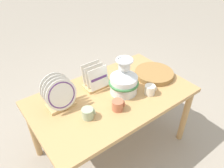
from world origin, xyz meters
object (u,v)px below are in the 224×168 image
Objects in this scene: ceramic_vase at (124,80)px; dish_rack_round_plates at (59,95)px; dish_rack_square_plates at (95,80)px; wicker_charger_stack at (154,74)px; mug_terracotta_glaze at (118,105)px; mug_cream_glaze at (150,90)px; mug_sage_glaze at (88,113)px.

ceramic_vase reaches higher than dish_rack_round_plates.
dish_rack_round_plates reaches higher than dish_rack_square_plates.
mug_terracotta_glaze reaches higher than wicker_charger_stack.
mug_terracotta_glaze is at bearing -164.21° from wicker_charger_stack.
dish_rack_round_plates reaches higher than mug_terracotta_glaze.
dish_rack_square_plates is 0.34m from mug_terracotta_glaze.
mug_terracotta_glaze is (-0.32, 0.01, 0.00)m from mug_cream_glaze.
wicker_charger_stack is at bearing 2.38° from ceramic_vase.
wicker_charger_stack is 0.77m from mug_sage_glaze.
mug_sage_glaze is (-0.76, -0.09, 0.02)m from wicker_charger_stack.
dish_rack_square_plates is 2.19× the size of mug_sage_glaze.
mug_sage_glaze is at bearing 164.93° from mug_terracotta_glaze.
ceramic_vase is 3.36× the size of mug_sage_glaze.
wicker_charger_stack is (0.87, -0.13, -0.09)m from dish_rack_round_plates.
dish_rack_round_plates is at bearing 171.41° from wicker_charger_stack.
mug_terracotta_glaze is at bearing -94.13° from dish_rack_square_plates.
ceramic_vase is at bearing 39.69° from mug_terracotta_glaze.
dish_rack_round_plates is at bearing -170.95° from dish_rack_square_plates.
mug_cream_glaze is 1.00× the size of mug_terracotta_glaze.
dish_rack_round_plates is 1.26× the size of dish_rack_square_plates.
mug_terracotta_glaze is at bearing 178.22° from mug_cream_glaze.
ceramic_vase is 0.39m from wicker_charger_stack.
wicker_charger_stack is at bearing -8.59° from dish_rack_round_plates.
ceramic_vase reaches higher than mug_terracotta_glaze.
dish_rack_round_plates is at bearing 155.73° from mug_cream_glaze.
mug_sage_glaze is (-0.25, -0.28, -0.03)m from dish_rack_square_plates.
ceramic_vase reaches higher than mug_sage_glaze.
wicker_charger_stack is at bearing -19.93° from dish_rack_square_plates.
mug_sage_glaze is at bearing -168.82° from ceramic_vase.
wicker_charger_stack is (0.52, -0.19, -0.04)m from dish_rack_square_plates.
dish_rack_round_plates reaches higher than mug_sage_glaze.
mug_cream_glaze and mug_sage_glaze have the same top height.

